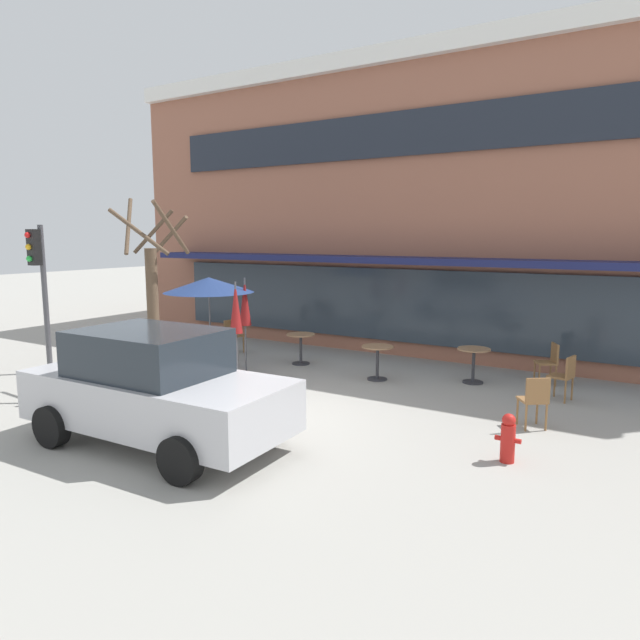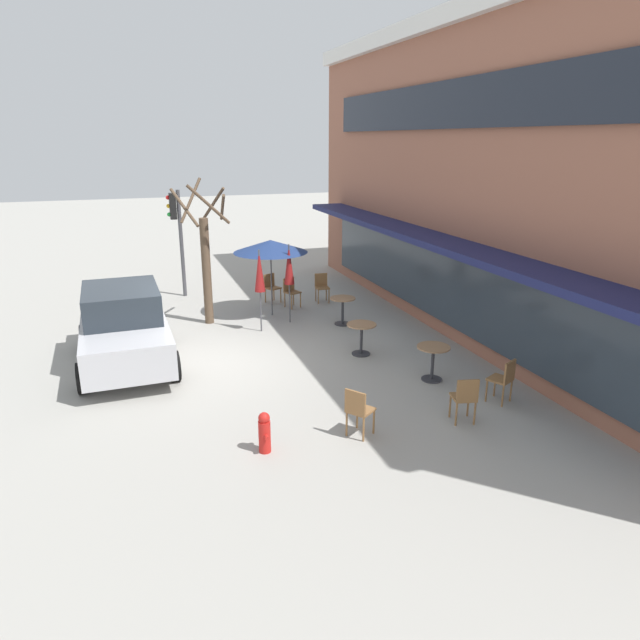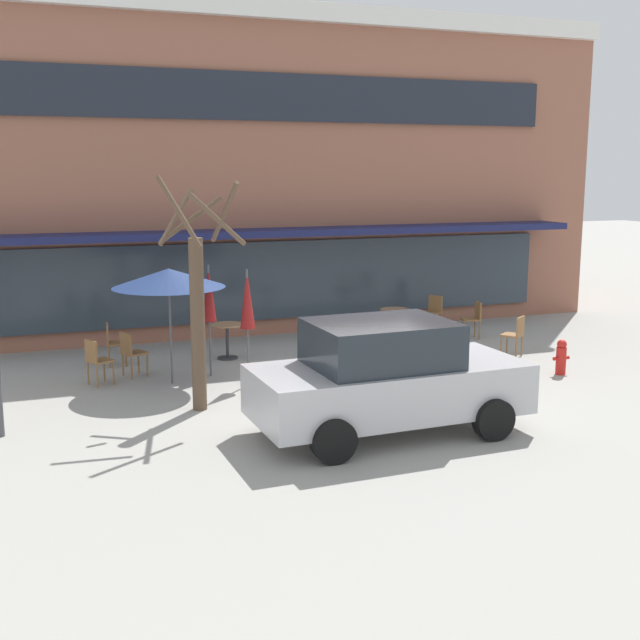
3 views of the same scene
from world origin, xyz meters
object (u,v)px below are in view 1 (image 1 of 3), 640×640
object	(u,v)px
cafe_chair_0	(212,340)
street_tree	(153,302)
patio_umbrella_cream_folded	(245,303)
cafe_chair_5	(535,398)
cafe_table_streetside	(474,360)
traffic_light_pole	(39,274)
patio_umbrella_green_folded	(209,285)
patio_umbrella_corner_open	(236,309)
fire_hydrant	(508,438)
cafe_chair_1	(232,333)
cafe_chair_2	(565,374)
cafe_chair_3	(549,360)
parked_sedan	(155,388)
cafe_table_near_wall	(301,344)
cafe_table_by_tree	(377,357)
cafe_chair_4	(179,340)

from	to	relation	value
cafe_chair_0	street_tree	size ratio (longest dim) A/B	0.23
patio_umbrella_cream_folded	cafe_chair_5	size ratio (longest dim) A/B	2.47
cafe_table_streetside	traffic_light_pole	bearing A→B (deg)	-153.41
patio_umbrella_green_folded	patio_umbrella_corner_open	size ratio (longest dim) A/B	1.00
patio_umbrella_cream_folded	fire_hydrant	world-z (taller)	patio_umbrella_cream_folded
cafe_chair_0	fire_hydrant	size ratio (longest dim) A/B	1.26
cafe_chair_1	fire_hydrant	size ratio (longest dim) A/B	1.26
patio_umbrella_green_folded	cafe_chair_1	world-z (taller)	patio_umbrella_green_folded
cafe_chair_2	traffic_light_pole	xyz separation A→B (m)	(-10.55, -3.91, 1.77)
cafe_chair_3	cafe_chair_5	xyz separation A→B (m)	(0.32, -3.16, 0.00)
cafe_chair_0	parked_sedan	world-z (taller)	parked_sedan
cafe_table_near_wall	cafe_chair_2	world-z (taller)	cafe_chair_2
cafe_table_by_tree	fire_hydrant	world-z (taller)	cafe_table_by_tree
cafe_chair_2	cafe_table_streetside	bearing A→B (deg)	167.36
cafe_chair_0	cafe_chair_4	world-z (taller)	same
cafe_chair_3	cafe_chair_5	size ratio (longest dim) A/B	1.00
cafe_chair_2	street_tree	size ratio (longest dim) A/B	0.23
cafe_table_by_tree	cafe_chair_3	distance (m)	3.66
cafe_table_near_wall	street_tree	xyz separation A→B (m)	(-1.32, -3.46, 1.30)
cafe_chair_2	parked_sedan	size ratio (longest dim) A/B	0.21
cafe_table_near_wall	patio_umbrella_corner_open	size ratio (longest dim) A/B	0.35
cafe_chair_1	cafe_chair_3	size ratio (longest dim) A/B	1.00
cafe_chair_1	patio_umbrella_cream_folded	bearing A→B (deg)	-41.93
patio_umbrella_green_folded	cafe_chair_2	bearing A→B (deg)	12.26
cafe_chair_1	cafe_chair_3	xyz separation A→B (m)	(7.95, 0.97, 0.00)
cafe_table_streetside	cafe_chair_5	bearing A→B (deg)	-54.38
cafe_chair_2	cafe_chair_3	bearing A→B (deg)	112.35
street_tree	fire_hydrant	bearing A→B (deg)	-1.21
cafe_table_streetside	cafe_chair_3	size ratio (longest dim) A/B	0.85
cafe_chair_2	fire_hydrant	distance (m)	3.64
patio_umbrella_cream_folded	street_tree	distance (m)	2.25
cafe_chair_0	traffic_light_pole	xyz separation A→B (m)	(-2.35, -3.03, 1.77)
cafe_table_streetside	traffic_light_pole	distance (m)	9.84
cafe_table_near_wall	cafe_chair_4	world-z (taller)	cafe_chair_4
street_tree	traffic_light_pole	world-z (taller)	street_tree
patio_umbrella_green_folded	cafe_chair_3	distance (m)	7.75
patio_umbrella_green_folded	parked_sedan	bearing A→B (deg)	-57.46
cafe_table_by_tree	cafe_chair_4	xyz separation A→B (m)	(-5.12, -0.90, 0.01)
cafe_table_near_wall	cafe_chair_3	bearing A→B (deg)	11.91
patio_umbrella_green_folded	cafe_table_by_tree	bearing A→B (deg)	17.95
cafe_chair_4	cafe_chair_3	bearing A→B (deg)	16.43
cafe_table_near_wall	cafe_table_by_tree	world-z (taller)	same
cafe_chair_0	cafe_chair_3	bearing A→B (deg)	14.82
cafe_table_near_wall	cafe_chair_3	world-z (taller)	cafe_chair_3
cafe_chair_0	cafe_chair_5	world-z (taller)	same
parked_sedan	patio_umbrella_green_folded	bearing A→B (deg)	122.54
cafe_chair_3	traffic_light_pole	bearing A→B (deg)	-153.25
parked_sedan	cafe_chair_1	bearing A→B (deg)	120.53
cafe_table_streetside	cafe_chair_2	size ratio (longest dim) A/B	0.85
cafe_table_near_wall	patio_umbrella_corner_open	xyz separation A→B (m)	(-0.15, -2.26, 1.11)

